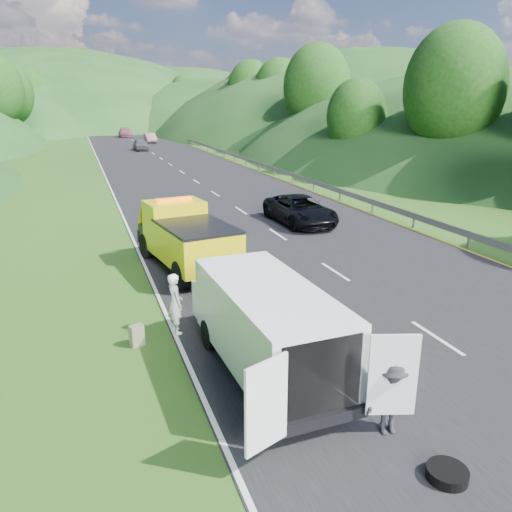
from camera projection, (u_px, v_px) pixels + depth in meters
name	position (u px, v px, depth m)	size (l,w,h in m)	color
ground	(309.00, 325.00, 14.85)	(320.00, 320.00, 0.00)	#38661E
road_surface	(170.00, 165.00, 51.80)	(14.00, 200.00, 0.02)	black
guardrail	(209.00, 151.00, 65.37)	(0.06, 140.00, 1.52)	gray
tree_line_right	(277.00, 144.00, 76.16)	(14.00, 140.00, 14.00)	#295A1A
hills_backdrop	(122.00, 125.00, 138.14)	(201.00, 288.60, 44.00)	#2D5B23
tow_truck	(185.00, 237.00, 19.52)	(3.15, 6.41, 2.64)	black
white_van	(265.00, 323.00, 11.93)	(3.55, 6.55, 2.30)	black
woman	(177.00, 332.00, 14.36)	(0.65, 0.47, 1.77)	white
child	(231.00, 325.00, 14.80)	(0.43, 0.34, 0.89)	#D3CD70
worker	(388.00, 433.00, 10.02)	(1.03, 0.59, 1.59)	black
suitcase	(137.00, 335.00, 13.51)	(0.37, 0.21, 0.60)	#68684E
spare_tire	(446.00, 479.00, 8.79)	(0.73, 0.73, 0.20)	black
passing_suv	(300.00, 224.00, 27.03)	(2.47, 5.35, 1.49)	black
dist_car_a	(141.00, 150.00, 66.63)	(1.74, 4.32, 1.47)	#434348
dist_car_b	(150.00, 143.00, 78.68)	(1.55, 4.45, 1.47)	#7D5357
dist_car_c	(126.00, 137.00, 91.15)	(2.22, 5.47, 1.59)	#8A4557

